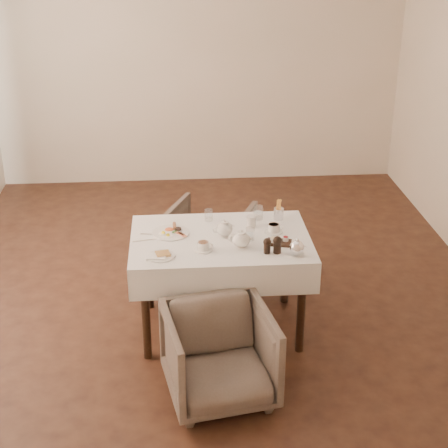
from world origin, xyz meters
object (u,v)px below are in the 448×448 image
at_px(armchair_far, 209,241).
at_px(teapot_centre, 224,228).
at_px(table, 220,252).
at_px(breakfast_plate, 171,232).
at_px(armchair_near, 220,356).

relative_size(armchair_far, teapot_centre, 4.24).
xyz_separation_m(table, teapot_centre, (0.03, 0.03, 0.18)).
bearing_deg(table, breakfast_plate, 164.06).
bearing_deg(armchair_far, table, 115.31).
height_order(armchair_near, teapot_centre, teapot_centre).
height_order(table, breakfast_plate, breakfast_plate).
xyz_separation_m(breakfast_plate, teapot_centre, (0.38, -0.07, 0.06)).
distance_m(armchair_near, breakfast_plate, 1.04).
bearing_deg(armchair_near, breakfast_plate, 97.42).
relative_size(table, teapot_centre, 7.92).
distance_m(table, armchair_near, 0.86).
bearing_deg(teapot_centre, armchair_far, 76.72).
xyz_separation_m(armchair_far, teapot_centre, (0.07, -0.82, 0.51)).
height_order(armchair_far, teapot_centre, teapot_centre).
bearing_deg(armchair_near, teapot_centre, 73.01).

